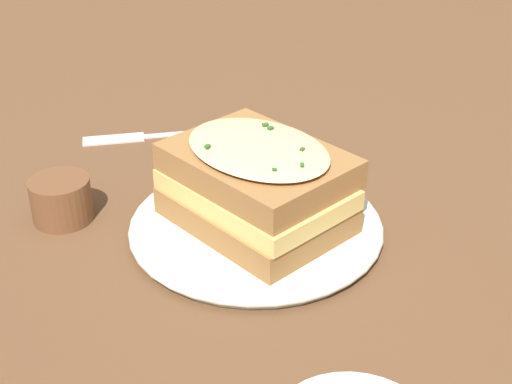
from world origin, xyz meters
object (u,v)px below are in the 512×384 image
Objects in this scene: dinner_plate at (256,226)px; fork at (143,136)px; sandwich at (257,184)px; condiment_pot at (61,200)px.

fork is (-0.12, -0.20, -0.01)m from dinner_plate.
fork is at bearing -121.02° from dinner_plate.
dinner_plate is 0.04m from sandwich.
fork is at bearing -120.58° from sandwich.
sandwich reaches higher than condiment_pot.
sandwich reaches higher than dinner_plate.
dinner_plate is 0.24m from fork.
condiment_pot is at bearing -71.97° from dinner_plate.
fork is at bearing -170.48° from condiment_pot.
sandwich is 0.18m from condiment_pot.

